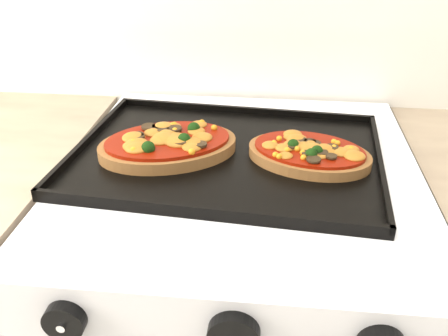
# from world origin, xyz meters

# --- Properties ---
(control_panel) EXTENTS (0.60, 0.02, 0.09)m
(control_panel) POSITION_xyz_m (0.01, 1.39, 0.85)
(control_panel) COLOR silver
(control_panel) RESTS_ON stove
(knob_left) EXTENTS (0.05, 0.02, 0.05)m
(knob_left) POSITION_xyz_m (-0.18, 1.37, 0.85)
(knob_left) COLOR black
(knob_left) RESTS_ON control_panel
(knob_center) EXTENTS (0.06, 0.02, 0.06)m
(knob_center) POSITION_xyz_m (0.03, 1.37, 0.85)
(knob_center) COLOR black
(knob_center) RESTS_ON control_panel
(baking_tray) EXTENTS (0.54, 0.42, 0.02)m
(baking_tray) POSITION_xyz_m (-0.02, 1.70, 0.92)
(baking_tray) COLOR black
(baking_tray) RESTS_ON stove
(pizza_left) EXTENTS (0.27, 0.23, 0.03)m
(pizza_left) POSITION_xyz_m (-0.12, 1.70, 0.94)
(pizza_left) COLOR brown
(pizza_left) RESTS_ON baking_tray
(pizza_right) EXTENTS (0.23, 0.19, 0.03)m
(pizza_right) POSITION_xyz_m (0.12, 1.69, 0.93)
(pizza_right) COLOR brown
(pizza_right) RESTS_ON baking_tray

